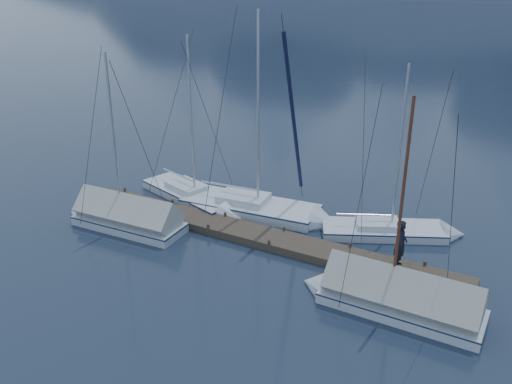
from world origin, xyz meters
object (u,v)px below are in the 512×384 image
(sailboat_open_left, at_px, (201,200))
(sailboat_open_right, at_px, (401,232))
(sailboat_covered_near, at_px, (387,297))
(sailboat_covered_far, at_px, (120,218))
(sailboat_open_mid, at_px, (269,211))
(person, at_px, (401,244))

(sailboat_open_left, distance_m, sailboat_open_right, 9.71)
(sailboat_covered_near, distance_m, sailboat_covered_far, 12.35)
(sailboat_open_left, distance_m, sailboat_open_mid, 3.60)
(person, bearing_deg, sailboat_covered_far, 85.57)
(sailboat_open_right, relative_size, sailboat_covered_near, 0.99)
(sailboat_open_left, bearing_deg, sailboat_covered_far, -113.96)
(sailboat_open_left, xyz_separation_m, sailboat_covered_far, (-1.72, -3.87, 0.26))
(sailboat_open_right, bearing_deg, sailboat_open_left, -171.42)
(sailboat_open_mid, xyz_separation_m, sailboat_covered_far, (-5.29, -4.30, 0.24))
(sailboat_open_mid, xyz_separation_m, sailboat_open_right, (6.03, 1.02, -0.04))
(sailboat_open_right, distance_m, sailboat_covered_far, 12.51)
(sailboat_open_left, xyz_separation_m, sailboat_covered_near, (10.63, -4.20, 0.26))
(sailboat_covered_near, xyz_separation_m, person, (-0.27, 2.37, 0.89))
(sailboat_covered_near, height_order, person, sailboat_covered_near)
(sailboat_open_left, bearing_deg, sailboat_covered_near, -21.55)
(sailboat_open_left, height_order, sailboat_open_mid, sailboat_open_mid)
(sailboat_open_mid, distance_m, sailboat_covered_near, 8.44)
(sailboat_open_mid, xyz_separation_m, sailboat_covered_near, (7.05, -4.63, 0.23))
(sailboat_covered_near, bearing_deg, person, 96.38)
(sailboat_open_mid, bearing_deg, sailboat_covered_far, -140.93)
(sailboat_covered_near, bearing_deg, sailboat_open_mid, 146.73)
(sailboat_covered_far, bearing_deg, person, 9.58)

